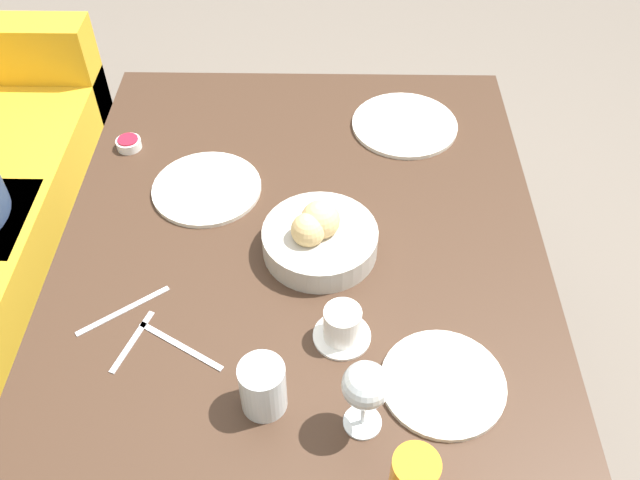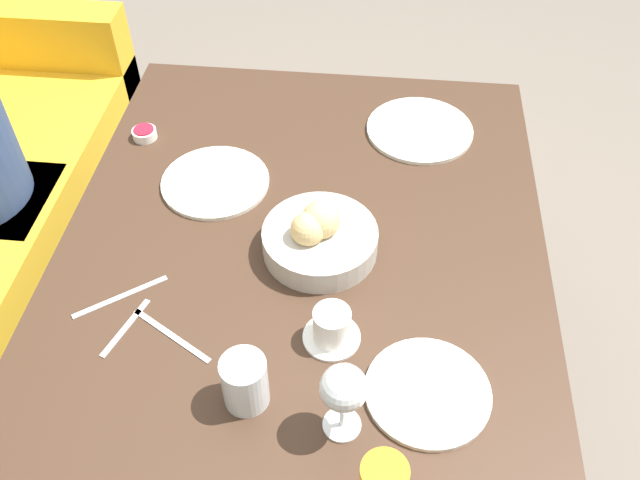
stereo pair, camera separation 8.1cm
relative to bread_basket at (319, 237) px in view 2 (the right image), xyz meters
name	(u,v)px [view 2 (the right image)]	position (x,y,z in m)	size (l,w,h in m)	color
ground_plane	(308,407)	(0.04, 0.04, -0.75)	(10.00, 10.00, 0.00)	#6B6056
dining_table	(304,264)	(0.04, 0.04, -0.13)	(1.20, 1.00, 0.72)	#3D281C
bread_basket	(319,237)	(0.00, 0.00, 0.00)	(0.23, 0.23, 0.12)	#B2ADA3
plate_near_left	(428,392)	(-0.31, -0.22, -0.03)	(0.22, 0.22, 0.01)	silver
plate_near_right	(420,130)	(0.41, -0.20, -0.03)	(0.26, 0.26, 0.01)	silver
plate_far_center	(215,182)	(0.18, 0.25, -0.03)	(0.24, 0.24, 0.01)	silver
water_tumbler	(245,382)	(-0.35, 0.09, 0.01)	(0.08, 0.08, 0.10)	silver
wine_glass	(343,390)	(-0.38, -0.08, 0.07)	(0.08, 0.08, 0.16)	silver
coffee_cup	(332,327)	(-0.21, -0.05, 0.00)	(0.11, 0.11, 0.07)	white
jam_bowl_berry	(144,133)	(0.32, 0.46, -0.03)	(0.06, 0.06, 0.03)	white
fork_silver	(171,335)	(-0.24, 0.25, -0.04)	(0.11, 0.17, 0.00)	#B7B7BC
knife_silver	(121,297)	(-0.16, 0.37, -0.04)	(0.12, 0.16, 0.00)	#B7B7BC
spoon_coffee	(126,328)	(-0.23, 0.33, -0.04)	(0.14, 0.06, 0.00)	#B7B7BC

